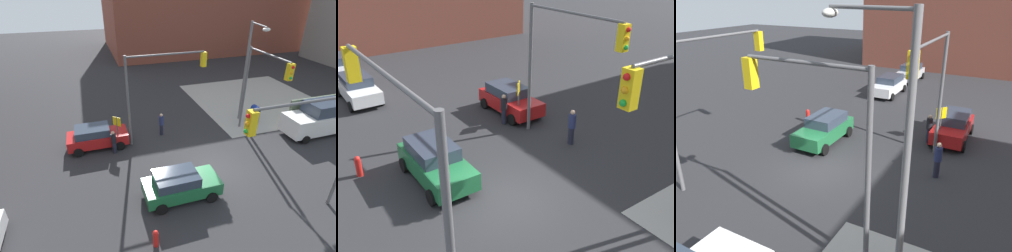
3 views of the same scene
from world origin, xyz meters
The scene contains 15 objects.
ground_plane centered at (0.00, 0.00, 0.00)m, with size 120.00×120.00×0.00m, color #28282B.
sidewalk_corner centered at (9.00, 9.00, 0.01)m, with size 12.00×12.00×0.01m, color #9E9B93.
smokestack centered at (29.58, 30.00, 7.07)m, with size 1.80×1.80×14.15m, color brown.
traffic_signal_nw_corner centered at (-2.31, 4.50, 4.65)m, with size 5.73×0.36×6.50m.
traffic_signal_se_corner centered at (2.14, -4.50, 4.67)m, with size 6.11×0.36×6.50m.
traffic_signal_ne_corner centered at (4.50, 2.81, 4.57)m, with size 0.36×4.52×6.50m.
street_lamp_corner centered at (5.13, 5.44, 4.70)m, with size 0.84×2.64×8.00m.
warning_sign_two_way centered at (-5.40, 4.47, 1.64)m, with size 0.48×0.48×2.40m.
mailbox_blue centered at (6.20, 5.00, 0.76)m, with size 0.56×0.64×1.43m.
fire_hydrant centered at (-5.00, -4.20, 0.49)m, with size 0.26×0.26×0.94m.
coupe_green centered at (-2.91, -1.60, 0.84)m, with size 4.15×2.02×1.62m.
hatchback_red centered at (-6.88, 4.95, 0.84)m, with size 4.17×2.02×1.62m.
van_white_delivery centered at (9.69, 1.80, 1.28)m, with size 5.40×2.32×2.62m.
pedestrian_crossing centered at (-5.80, 3.80, 0.88)m, with size 0.36×0.36×1.70m.
pedestrian_waiting centered at (-2.00, 5.20, 0.94)m, with size 0.36×0.36×1.80m.
Camera 1 is at (-6.83, -11.79, 10.48)m, focal length 28.00 mm.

